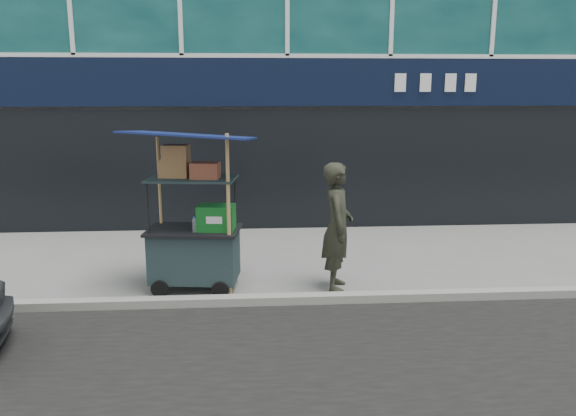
{
  "coord_description": "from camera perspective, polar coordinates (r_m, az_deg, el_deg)",
  "views": [
    {
      "loc": [
        -0.73,
        -7.19,
        2.81
      ],
      "look_at": [
        -0.17,
        1.2,
        1.0
      ],
      "focal_mm": 35.0,
      "sensor_mm": 36.0,
      "label": 1
    }
  ],
  "objects": [
    {
      "name": "curb",
      "position": [
        7.55,
        2.02,
        -9.21
      ],
      "size": [
        80.0,
        0.18,
        0.12
      ],
      "primitive_type": "cube",
      "color": "gray",
      "rests_on": "ground"
    },
    {
      "name": "vendor_man",
      "position": [
        7.87,
        5.04,
        -1.9
      ],
      "size": [
        0.53,
        0.72,
        1.81
      ],
      "primitive_type": "imported",
      "rotation": [
        0.0,
        0.0,
        1.41
      ],
      "color": "#272A1F",
      "rests_on": "ground"
    },
    {
      "name": "vendor_cart",
      "position": [
        7.94,
        -9.42,
        -2.67
      ],
      "size": [
        1.81,
        1.39,
        2.28
      ],
      "rotation": [
        0.0,
        0.0,
        -0.13
      ],
      "color": "black",
      "rests_on": "ground"
    },
    {
      "name": "ground",
      "position": [
        7.76,
        1.86,
        -9.08
      ],
      "size": [
        80.0,
        80.0,
        0.0
      ],
      "primitive_type": "plane",
      "color": "slate",
      "rests_on": "ground"
    }
  ]
}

